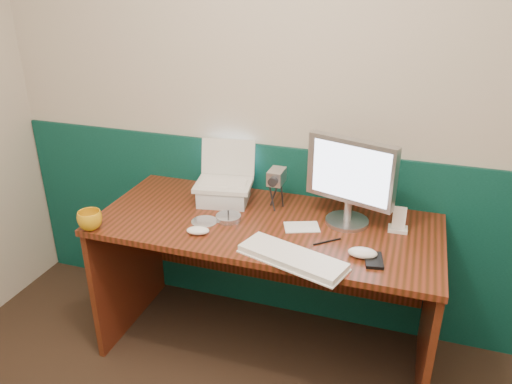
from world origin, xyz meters
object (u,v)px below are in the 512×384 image
(laptop, at_px, (223,165))
(camcorder, at_px, (276,190))
(mug, at_px, (90,220))
(desk, at_px, (265,289))
(keyboard, at_px, (292,258))
(monitor, at_px, (350,182))

(laptop, bearing_deg, camcorder, -6.46)
(laptop, distance_m, mug, 0.67)
(desk, bearing_deg, keyboard, -55.20)
(keyboard, bearing_deg, laptop, 155.07)
(mug, bearing_deg, desk, 22.73)
(desk, distance_m, monitor, 0.69)
(keyboard, height_order, camcorder, camcorder)
(desk, relative_size, camcorder, 8.57)
(monitor, height_order, keyboard, monitor)
(monitor, height_order, camcorder, monitor)
(monitor, distance_m, camcorder, 0.38)
(monitor, relative_size, mug, 3.75)
(desk, relative_size, monitor, 3.86)
(laptop, bearing_deg, mug, -145.97)
(monitor, bearing_deg, mug, -141.17)
(laptop, xyz_separation_m, keyboard, (0.47, -0.43, -0.19))
(desk, relative_size, mug, 14.48)
(keyboard, bearing_deg, monitor, 86.07)
(desk, relative_size, keyboard, 3.60)
(keyboard, bearing_deg, mug, -160.82)
(laptop, relative_size, monitor, 0.67)
(mug, bearing_deg, camcorder, 32.50)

